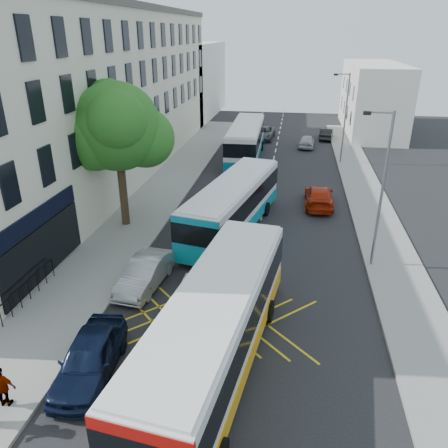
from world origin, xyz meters
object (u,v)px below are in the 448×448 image
at_px(street_tree, 116,128).
at_px(bus_near, 216,326).
at_px(lamp_far, 344,114).
at_px(lamp_near, 381,184).
at_px(distant_car_grey, 263,133).
at_px(bus_far, 246,140).
at_px(distant_car_dark, 326,134).
at_px(bus_mid, 233,205).
at_px(parked_car_blue, 90,358).
at_px(pedestrian_far, 3,387).
at_px(distant_car_silver, 307,141).
at_px(parked_car_silver, 145,273).
at_px(red_hatchback, 319,196).

distance_m(street_tree, bus_near, 14.89).
bearing_deg(lamp_far, lamp_near, -90.00).
xyz_separation_m(lamp_near, distant_car_grey, (-7.91, 29.12, -3.92)).
xyz_separation_m(bus_far, distant_car_dark, (8.26, 9.74, -1.16)).
xyz_separation_m(lamp_far, distant_car_grey, (-7.91, 9.12, -3.92)).
bearing_deg(bus_far, bus_mid, -87.42).
distance_m(bus_far, parked_car_blue, 30.44).
distance_m(bus_far, pedestrian_far, 32.54).
distance_m(distant_car_silver, pedestrian_far, 39.14).
bearing_deg(distant_car_grey, parked_car_silver, -91.35).
bearing_deg(distant_car_grey, bus_mid, -85.63).
distance_m(lamp_near, pedestrian_far, 18.13).
relative_size(parked_car_blue, red_hatchback, 0.93).
relative_size(parked_car_blue, pedestrian_far, 2.97).
height_order(bus_near, bus_mid, bus_near).
distance_m(bus_mid, distant_car_grey, 25.79).
height_order(lamp_far, bus_near, lamp_far).
bearing_deg(red_hatchback, lamp_near, 105.70).
bearing_deg(bus_far, bus_near, -86.83).
distance_m(red_hatchback, distant_car_grey, 21.30).
bearing_deg(red_hatchback, street_tree, 24.79).
relative_size(distant_car_dark, pedestrian_far, 2.53).
bearing_deg(bus_near, lamp_near, 59.82).
xyz_separation_m(parked_car_blue, distant_car_dark, (10.40, 40.09, -0.14)).
distance_m(parked_car_blue, red_hatchback, 20.50).
bearing_deg(bus_far, street_tree, -109.51).
bearing_deg(distant_car_dark, distant_car_silver, 69.14).
height_order(bus_mid, parked_car_blue, bus_mid).
bearing_deg(parked_car_silver, pedestrian_far, -98.46).
bearing_deg(distant_car_dark, lamp_near, 98.71).
height_order(street_tree, distant_car_silver, street_tree).
xyz_separation_m(bus_mid, distant_car_silver, (4.86, 22.56, -1.01)).
bearing_deg(bus_near, distant_car_grey, 99.10).
relative_size(distant_car_grey, pedestrian_far, 3.26).
bearing_deg(distant_car_silver, bus_far, 48.12).
distance_m(bus_near, red_hatchback, 17.90).
bearing_deg(bus_far, lamp_near, -67.52).
distance_m(distant_car_grey, distant_car_dark, 7.28).
xyz_separation_m(bus_mid, parked_car_silver, (-3.28, -7.17, -0.97)).
height_order(lamp_near, pedestrian_far, lamp_near).
bearing_deg(parked_car_silver, distant_car_grey, 90.63).
relative_size(parked_car_silver, distant_car_grey, 0.87).
bearing_deg(red_hatchback, distant_car_grey, -74.40).
xyz_separation_m(red_hatchback, distant_car_dark, (1.64, 21.56, -0.07)).
relative_size(street_tree, parked_car_blue, 1.94).
relative_size(lamp_near, parked_car_silver, 1.85).
xyz_separation_m(street_tree, bus_near, (8.00, -11.72, -4.52)).
bearing_deg(bus_far, pedestrian_far, -98.73).
bearing_deg(bus_far, parked_car_blue, -95.27).
relative_size(lamp_far, distant_car_dark, 2.07).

